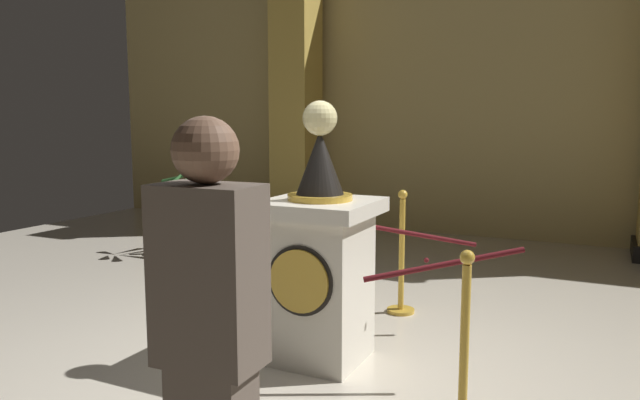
# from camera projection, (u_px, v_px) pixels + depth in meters

# --- Properties ---
(ground_plane) EXTENTS (12.50, 12.50, 0.00)m
(ground_plane) POSITION_uv_depth(u_px,v_px,m) (297.00, 372.00, 3.98)
(ground_plane) COLOR beige
(back_wall) EXTENTS (12.50, 0.16, 3.89)m
(back_wall) POSITION_uv_depth(u_px,v_px,m) (471.00, 99.00, 8.47)
(back_wall) COLOR tan
(back_wall) RESTS_ON ground_plane
(pedestal_clock) EXTENTS (0.74, 0.74, 1.79)m
(pedestal_clock) POSITION_uv_depth(u_px,v_px,m) (320.00, 261.00, 4.11)
(pedestal_clock) COLOR silver
(pedestal_clock) RESTS_ON ground_plane
(stanchion_near) EXTENTS (0.24, 0.24, 0.99)m
(stanchion_near) POSITION_uv_depth(u_px,v_px,m) (464.00, 367.00, 3.22)
(stanchion_near) COLOR gold
(stanchion_near) RESTS_ON ground_plane
(stanchion_far) EXTENTS (0.24, 0.24, 1.08)m
(stanchion_far) POSITION_uv_depth(u_px,v_px,m) (401.00, 270.00, 5.16)
(stanchion_far) COLOR gold
(stanchion_far) RESTS_ON ground_plane
(velvet_rope) EXTENTS (1.35, 1.36, 0.22)m
(velvet_rope) POSITION_uv_depth(u_px,v_px,m) (427.00, 248.00, 4.14)
(velvet_rope) COLOR #591419
(column_left) EXTENTS (0.72, 0.72, 3.74)m
(column_left) POSITION_uv_depth(u_px,v_px,m) (296.00, 107.00, 9.06)
(column_left) COLOR black
(column_left) RESTS_ON ground_plane
(potted_palm_left) EXTENTS (0.79, 0.73, 1.10)m
(potted_palm_left) POSITION_uv_depth(u_px,v_px,m) (191.00, 226.00, 7.49)
(potted_palm_left) COLOR #2D2823
(potted_palm_left) RESTS_ON ground_plane
(bystander_guest) EXTENTS (0.36, 0.23, 1.68)m
(bystander_guest) POSITION_uv_depth(u_px,v_px,m) (210.00, 347.00, 2.05)
(bystander_guest) COLOR brown
(bystander_guest) RESTS_ON ground_plane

